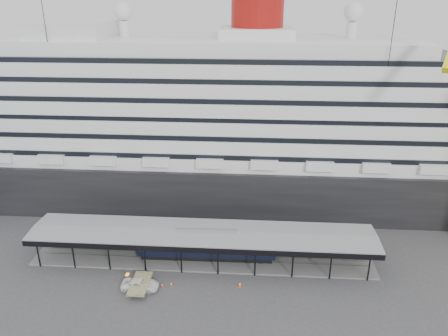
% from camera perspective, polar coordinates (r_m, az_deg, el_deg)
% --- Properties ---
extents(ground, '(200.00, 200.00, 0.00)m').
position_cam_1_polar(ground, '(70.29, -3.27, -13.97)').
color(ground, '#3C3C3F').
rests_on(ground, ground).
extents(cruise_ship, '(130.00, 30.00, 43.90)m').
position_cam_1_polar(cruise_ship, '(91.54, -0.99, 7.58)').
color(cruise_ship, black).
rests_on(cruise_ship, ground).
extents(platform_canopy, '(56.00, 9.18, 5.30)m').
position_cam_1_polar(platform_canopy, '(73.06, -2.82, -10.17)').
color(platform_canopy, slate).
rests_on(platform_canopy, ground).
extents(port_truck, '(5.55, 2.57, 1.54)m').
position_cam_1_polar(port_truck, '(68.43, -10.90, -14.74)').
color(port_truck, white).
rests_on(port_truck, ground).
extents(pullman_carriage, '(22.51, 3.27, 22.06)m').
position_cam_1_polar(pullman_carriage, '(72.83, -2.28, -9.99)').
color(pullman_carriage, black).
rests_on(pullman_carriage, ground).
extents(traffic_cone_left, '(0.45, 0.45, 0.72)m').
position_cam_1_polar(traffic_cone_left, '(68.45, -8.08, -14.94)').
color(traffic_cone_left, '#D6400B').
rests_on(traffic_cone_left, ground).
extents(traffic_cone_mid, '(0.41, 0.41, 0.72)m').
position_cam_1_polar(traffic_cone_mid, '(68.53, -6.91, -14.82)').
color(traffic_cone_mid, '#D2440B').
rests_on(traffic_cone_mid, ground).
extents(traffic_cone_right, '(0.47, 0.47, 0.83)m').
position_cam_1_polar(traffic_cone_right, '(67.93, 2.08, -14.98)').
color(traffic_cone_right, '#ED4D0D').
rests_on(traffic_cone_right, ground).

